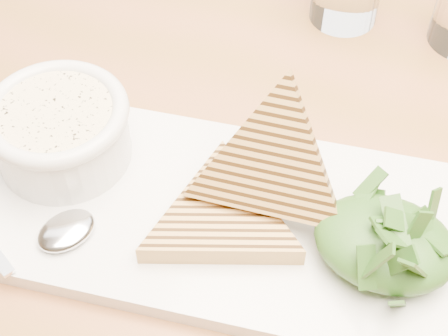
% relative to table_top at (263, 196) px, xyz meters
% --- Properties ---
extents(table_top, '(1.22, 0.85, 0.04)m').
position_rel_table_top_xyz_m(table_top, '(0.00, 0.00, 0.00)').
color(table_top, '#955B33').
rests_on(table_top, ground).
extents(table_leg_bl, '(0.06, 0.06, 0.69)m').
position_rel_table_top_xyz_m(table_leg_bl, '(-0.54, 0.34, -0.37)').
color(table_leg_bl, '#955B33').
rests_on(table_leg_bl, ground).
extents(platter, '(0.46, 0.25, 0.02)m').
position_rel_table_top_xyz_m(platter, '(-0.03, -0.06, 0.03)').
color(platter, silver).
rests_on(platter, table_top).
extents(soup_bowl, '(0.12, 0.12, 0.05)m').
position_rel_table_top_xyz_m(soup_bowl, '(-0.17, -0.04, 0.06)').
color(soup_bowl, silver).
rests_on(soup_bowl, platter).
extents(soup, '(0.10, 0.10, 0.01)m').
position_rel_table_top_xyz_m(soup, '(-0.17, -0.04, 0.09)').
color(soup, beige).
rests_on(soup, soup_bowl).
extents(bowl_rim, '(0.12, 0.12, 0.01)m').
position_rel_table_top_xyz_m(bowl_rim, '(-0.17, -0.04, 0.09)').
color(bowl_rim, silver).
rests_on(bowl_rim, soup_bowl).
extents(sandwich_flat, '(0.19, 0.19, 0.02)m').
position_rel_table_top_xyz_m(sandwich_flat, '(-0.02, -0.07, 0.05)').
color(sandwich_flat, tan).
rests_on(sandwich_flat, platter).
extents(sandwich_lean, '(0.16, 0.17, 0.17)m').
position_rel_table_top_xyz_m(sandwich_lean, '(0.01, -0.03, 0.09)').
color(sandwich_lean, tan).
rests_on(sandwich_lean, sandwich_flat).
extents(salad_base, '(0.11, 0.09, 0.04)m').
position_rel_table_top_xyz_m(salad_base, '(0.11, -0.05, 0.06)').
color(salad_base, '#1B3D15').
rests_on(salad_base, platter).
extents(arugula_pile, '(0.11, 0.10, 0.05)m').
position_rel_table_top_xyz_m(arugula_pile, '(0.11, -0.05, 0.06)').
color(arugula_pile, '#396920').
rests_on(arugula_pile, platter).
extents(spoon_bowl, '(0.06, 0.06, 0.01)m').
position_rel_table_top_xyz_m(spoon_bowl, '(-0.13, -0.12, 0.04)').
color(spoon_bowl, silver).
rests_on(spoon_bowl, platter).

